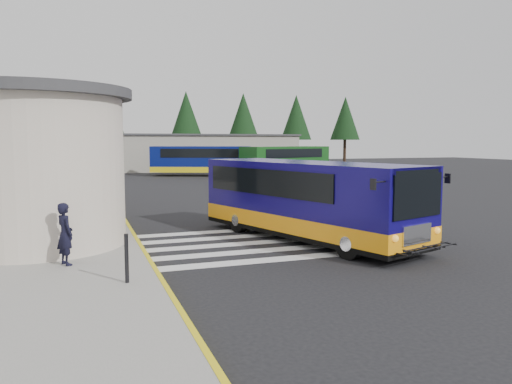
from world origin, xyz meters
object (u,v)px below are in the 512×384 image
object	(u,v)px
transit_bus	(307,203)
bollard	(127,258)
pedestrian_b	(89,223)
far_bus_a	(202,159)
far_bus_b	(286,159)
pedestrian_a	(65,234)

from	to	relation	value
transit_bus	bollard	world-z (taller)	transit_bus
pedestrian_b	bollard	bearing A→B (deg)	10.90
transit_bus	pedestrian_b	world-z (taller)	transit_bus
bollard	far_bus_a	xyz separation A→B (m)	(10.45, 36.29, 0.90)
pedestrian_b	far_bus_b	bearing A→B (deg)	148.23
transit_bus	far_bus_a	bearing A→B (deg)	64.87
pedestrian_b	bollard	world-z (taller)	pedestrian_b
pedestrian_a	pedestrian_b	size ratio (longest dim) A/B	1.00
pedestrian_b	bollard	size ratio (longest dim) A/B	1.44
pedestrian_a	far_bus_a	world-z (taller)	far_bus_a
pedestrian_b	far_bus_b	size ratio (longest dim) A/B	0.16
transit_bus	bollard	size ratio (longest dim) A/B	8.59
bollard	far_bus_b	world-z (taller)	far_bus_b
pedestrian_b	far_bus_a	bearing A→B (deg)	161.80
transit_bus	bollard	distance (m)	7.48
pedestrian_a	bollard	distance (m)	2.61
pedestrian_a	pedestrian_b	bearing A→B (deg)	-44.85
pedestrian_a	pedestrian_b	world-z (taller)	pedestrian_a
far_bus_a	far_bus_b	xyz separation A→B (m)	(7.77, -2.74, -0.01)
pedestrian_a	bollard	world-z (taller)	pedestrian_a
transit_bus	far_bus_b	world-z (taller)	far_bus_b
pedestrian_a	far_bus_b	distance (m)	36.93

